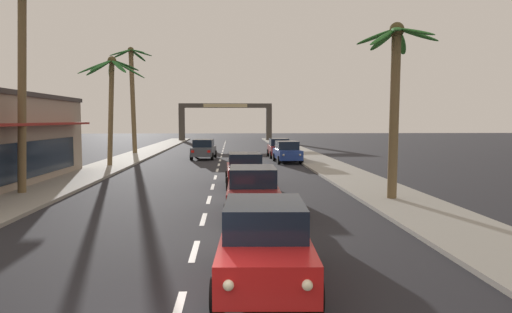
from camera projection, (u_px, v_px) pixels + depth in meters
sidewalk_right at (350, 177)px, 27.19m from camera, size 3.20×110.00×0.14m
sidewalk_left at (76, 178)px, 26.38m from camera, size 3.20×110.00×0.14m
lane_markings at (222, 179)px, 26.44m from camera, size 4.28×86.94×0.01m
sedan_lead_at_stop_bar at (265, 243)px, 9.56m from camera, size 2.11×4.51×1.68m
sedan_third_in_queue at (253, 191)px, 16.61m from camera, size 2.01×4.48×1.68m
sedan_fifth_in_queue at (245, 169)px, 23.65m from camera, size 2.02×4.48×1.68m
sedan_oncoming_far at (204, 149)px, 40.26m from camera, size 2.14×4.52×1.68m
sedan_parked_nearest_kerb at (279, 148)px, 42.04m from camera, size 1.97×4.46×1.68m
sedan_parked_mid_kerb at (287, 152)px, 36.81m from camera, size 2.08×4.50×1.68m
palm_left_second at (23, 35)px, 20.29m from camera, size 3.61×3.99×10.18m
palm_left_third at (111, 86)px, 32.85m from camera, size 4.52×4.59×7.77m
palm_left_farthest at (132, 85)px, 45.17m from camera, size 4.01×4.04×10.31m
palm_right_second at (395, 79)px, 18.94m from camera, size 3.18×3.18×7.25m
town_gateway_arch at (225, 116)px, 74.67m from camera, size 14.75×0.90×5.95m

